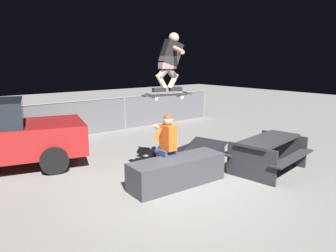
{
  "coord_description": "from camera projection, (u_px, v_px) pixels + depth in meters",
  "views": [
    {
      "loc": [
        -3.71,
        -4.31,
        2.4
      ],
      "look_at": [
        0.07,
        0.4,
        1.15
      ],
      "focal_mm": 33.47,
      "sensor_mm": 36.0,
      "label": 1
    }
  ],
  "objects": [
    {
      "name": "ground_plane",
      "position": [
        178.0,
        188.0,
        6.05
      ],
      "size": [
        40.0,
        40.0,
        0.0
      ],
      "primitive_type": "plane",
      "color": "slate"
    },
    {
      "name": "ledge_box_main",
      "position": [
        177.0,
        171.0,
        6.16
      ],
      "size": [
        2.02,
        0.72,
        0.55
      ],
      "primitive_type": "cube",
      "rotation": [
        0.0,
        0.0,
        -0.05
      ],
      "color": "#38383D",
      "rests_on": "ground"
    },
    {
      "name": "person_sitting_on_ledge",
      "position": [
        165.0,
        143.0,
        6.33
      ],
      "size": [
        0.59,
        0.76,
        1.39
      ],
      "color": "#2D3856",
      "rests_on": "ground"
    },
    {
      "name": "skateboard",
      "position": [
        167.0,
        95.0,
        6.16
      ],
      "size": [
        1.04,
        0.41,
        0.13
      ],
      "color": "black"
    },
    {
      "name": "skater_airborne",
      "position": [
        170.0,
        59.0,
        6.05
      ],
      "size": [
        0.64,
        0.88,
        1.12
      ],
      "color": "black"
    },
    {
      "name": "kicker_ramp",
      "position": [
        200.0,
        153.0,
        8.09
      ],
      "size": [
        1.38,
        1.23,
        0.44
      ],
      "color": "black",
      "rests_on": "ground"
    },
    {
      "name": "picnic_table_back",
      "position": [
        269.0,
        149.0,
        6.91
      ],
      "size": [
        1.87,
        1.56,
        0.75
      ],
      "color": "#28282D",
      "rests_on": "ground"
    },
    {
      "name": "fence_back",
      "position": [
        71.0,
        118.0,
        9.97
      ],
      "size": [
        12.05,
        0.05,
        1.16
      ],
      "color": "slate",
      "rests_on": "ground"
    }
  ]
}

